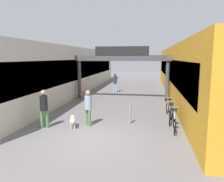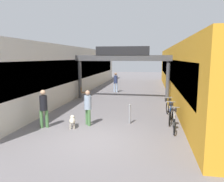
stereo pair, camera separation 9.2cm
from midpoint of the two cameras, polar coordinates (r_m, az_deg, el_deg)
ground_plane at (r=8.72m, az=-4.57°, el=-12.57°), size 80.00×80.00×0.00m
storefront_left at (r=20.21m, az=-10.70°, el=5.30°), size 3.00×26.00×3.99m
storefront_right at (r=19.12m, az=19.27°, el=4.77°), size 3.00×26.00×3.99m
arcade_sign_gateway at (r=16.42m, az=2.89°, el=7.55°), size 7.40×0.47×3.97m
pedestrian_with_dog at (r=10.27m, az=-6.08°, el=-3.78°), size 0.48×0.48×1.66m
pedestrian_companion at (r=10.30m, az=-17.20°, el=-3.81°), size 0.44×0.44×1.74m
pedestrian_carrying_crate at (r=19.90m, az=1.10°, el=2.63°), size 0.40×0.39×1.80m
dog_on_leash at (r=10.17m, az=-10.08°, el=-7.59°), size 0.47×0.75×0.53m
bicycle_silver_nearest at (r=10.04m, az=16.13°, el=-7.38°), size 0.46×1.69×0.98m
bicycle_blue_second at (r=11.20m, az=15.19°, el=-5.66°), size 0.46×1.68×0.98m
bicycle_orange_third at (r=12.33m, az=14.85°, el=-4.32°), size 0.46×1.68×0.98m
bollard_post_metal at (r=10.58m, az=4.89°, el=-5.91°), size 0.10×0.10×0.97m
cafe_chair_wood_nearer at (r=16.97m, az=-7.53°, el=-0.21°), size 0.54×0.54×0.89m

